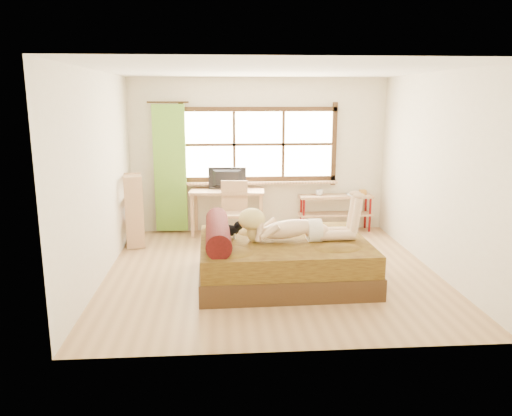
{
  "coord_description": "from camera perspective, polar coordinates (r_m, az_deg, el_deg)",
  "views": [
    {
      "loc": [
        -0.68,
        -6.54,
        2.36
      ],
      "look_at": [
        -0.2,
        0.2,
        0.86
      ],
      "focal_mm": 35.0,
      "sensor_mm": 36.0,
      "label": 1
    }
  ],
  "objects": [
    {
      "name": "wall_back",
      "position": [
        8.87,
        0.31,
        6.0
      ],
      "size": [
        4.5,
        0.0,
        4.5
      ],
      "primitive_type": "plane",
      "rotation": [
        1.57,
        0.0,
        0.0
      ],
      "color": "silver",
      "rests_on": "floor"
    },
    {
      "name": "desk",
      "position": [
        8.65,
        -3.3,
        1.39
      ],
      "size": [
        1.32,
        0.69,
        0.8
      ],
      "rotation": [
        0.0,
        0.0,
        -0.09
      ],
      "color": "#A18057",
      "rests_on": "floor"
    },
    {
      "name": "curtain",
      "position": [
        8.8,
        -9.78,
        4.45
      ],
      "size": [
        0.55,
        0.1,
        2.2
      ],
      "primitive_type": "cube",
      "color": "#5B9729",
      "rests_on": "wall_back"
    },
    {
      "name": "bookshelf",
      "position": [
        8.26,
        -13.77,
        -0.24
      ],
      "size": [
        0.37,
        0.54,
        1.15
      ],
      "rotation": [
        0.0,
        0.0,
        0.19
      ],
      "color": "#A18057",
      "rests_on": "floor"
    },
    {
      "name": "cup",
      "position": [
        8.94,
        7.26,
        1.76
      ],
      "size": [
        0.13,
        0.13,
        0.1
      ],
      "primitive_type": "imported",
      "rotation": [
        0.0,
        0.0,
        0.02
      ],
      "color": "gray",
      "rests_on": "pipe_shelf"
    },
    {
      "name": "bed",
      "position": [
        6.59,
        2.67,
        -5.72
      ],
      "size": [
        2.23,
        1.8,
        0.83
      ],
      "rotation": [
        0.0,
        0.0,
        0.02
      ],
      "color": "#392011",
      "rests_on": "floor"
    },
    {
      "name": "wall_left",
      "position": [
        6.8,
        -17.45,
        3.43
      ],
      "size": [
        0.0,
        4.5,
        4.5
      ],
      "primitive_type": "plane",
      "rotation": [
        1.57,
        0.0,
        1.57
      ],
      "color": "silver",
      "rests_on": "floor"
    },
    {
      "name": "floor",
      "position": [
        6.98,
        1.73,
        -7.21
      ],
      "size": [
        4.5,
        4.5,
        0.0
      ],
      "primitive_type": "plane",
      "color": "#9E754C",
      "rests_on": "ground"
    },
    {
      "name": "wall_right",
      "position": [
        7.24,
        19.86,
        3.78
      ],
      "size": [
        0.0,
        4.5,
        4.5
      ],
      "primitive_type": "plane",
      "rotation": [
        1.57,
        0.0,
        -1.57
      ],
      "color": "silver",
      "rests_on": "floor"
    },
    {
      "name": "pipe_shelf",
      "position": [
        9.05,
        9.16,
        0.38
      ],
      "size": [
        1.31,
        0.35,
        0.74
      ],
      "rotation": [
        0.0,
        0.0,
        0.02
      ],
      "color": "#A18057",
      "rests_on": "floor"
    },
    {
      "name": "book",
      "position": [
        9.06,
        10.35,
        1.53
      ],
      "size": [
        0.17,
        0.23,
        0.02
      ],
      "primitive_type": "imported",
      "rotation": [
        0.0,
        0.0,
        0.02
      ],
      "color": "gray",
      "rests_on": "pipe_shelf"
    },
    {
      "name": "window",
      "position": [
        8.83,
        0.32,
        7.0
      ],
      "size": [
        2.8,
        0.16,
        1.46
      ],
      "color": "#FFEDBF",
      "rests_on": "wall_back"
    },
    {
      "name": "ceiling",
      "position": [
        6.58,
        1.89,
        15.5
      ],
      "size": [
        4.5,
        4.5,
        0.0
      ],
      "primitive_type": "plane",
      "rotation": [
        3.14,
        0.0,
        0.0
      ],
      "color": "white",
      "rests_on": "wall_back"
    },
    {
      "name": "monitor",
      "position": [
        8.65,
        -3.33,
        3.36
      ],
      "size": [
        0.66,
        0.14,
        0.38
      ],
      "primitive_type": "imported",
      "rotation": [
        0.0,
        0.0,
        3.06
      ],
      "color": "black",
      "rests_on": "desk"
    },
    {
      "name": "woman",
      "position": [
        6.41,
        4.59,
        -0.88
      ],
      "size": [
        1.54,
        0.47,
        0.66
      ],
      "primitive_type": null,
      "rotation": [
        0.0,
        0.0,
        0.02
      ],
      "color": "beige",
      "rests_on": "bed"
    },
    {
      "name": "kitten",
      "position": [
        6.53,
        -3.21,
        -2.39
      ],
      "size": [
        0.33,
        0.14,
        0.26
      ],
      "primitive_type": null,
      "rotation": [
        0.0,
        0.0,
        0.02
      ],
      "color": "black",
      "rests_on": "bed"
    },
    {
      "name": "chair",
      "position": [
        8.33,
        -2.51,
        0.01
      ],
      "size": [
        0.48,
        0.48,
        1.0
      ],
      "rotation": [
        0.0,
        0.0,
        -0.09
      ],
      "color": "#A18057",
      "rests_on": "floor"
    },
    {
      "name": "wall_front",
      "position": [
        4.46,
        4.78,
        -0.58
      ],
      "size": [
        4.5,
        0.0,
        4.5
      ],
      "primitive_type": "plane",
      "rotation": [
        -1.57,
        0.0,
        0.0
      ],
      "color": "silver",
      "rests_on": "floor"
    }
  ]
}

